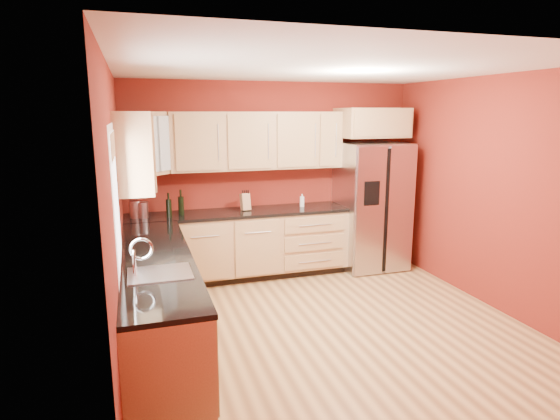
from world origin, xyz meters
name	(u,v)px	position (x,y,z in m)	size (l,w,h in m)	color
floor	(327,326)	(0.00, 0.00, 0.00)	(4.00, 4.00, 0.00)	brown
ceiling	(333,68)	(0.00, 0.00, 2.60)	(4.00, 4.00, 0.00)	white
wall_back	(272,178)	(0.00, 2.00, 1.30)	(4.00, 0.04, 2.60)	maroon
wall_front	(465,266)	(0.00, -2.00, 1.30)	(4.00, 0.04, 2.60)	maroon
wall_left	(117,217)	(-2.00, 0.00, 1.30)	(0.04, 4.00, 2.60)	maroon
wall_right	(495,194)	(2.00, 0.00, 1.30)	(0.04, 4.00, 2.60)	maroon
base_cabinets_back	(240,246)	(-0.55, 1.70, 0.44)	(2.90, 0.60, 0.88)	#A77B51
base_cabinets_left	(158,306)	(-1.70, 0.00, 0.44)	(0.60, 2.80, 0.88)	#A77B51
countertop_back	(239,213)	(-0.55, 1.69, 0.90)	(2.90, 0.62, 0.04)	black
countertop_left	(157,258)	(-1.69, 0.00, 0.90)	(0.62, 2.80, 0.04)	black
upper_cabinets_back	(258,141)	(-0.25, 1.83, 1.83)	(2.30, 0.33, 0.75)	#A77B51
upper_cabinets_left	(133,150)	(-1.83, 0.72, 1.83)	(0.33, 1.35, 0.75)	#A77B51
corner_upper_cabinet	(147,144)	(-1.67, 1.67, 1.83)	(0.62, 0.33, 0.75)	#A77B51
over_fridge_cabinet	(372,123)	(1.35, 1.70, 2.05)	(0.92, 0.60, 0.40)	#A77B51
refrigerator	(371,206)	(1.35, 1.62, 0.89)	(0.90, 0.75, 1.78)	silver
window	(116,199)	(-1.98, -0.50, 1.55)	(0.03, 0.90, 1.00)	white
sink_faucet	(159,256)	(-1.69, -0.50, 1.07)	(0.50, 0.42, 0.30)	silver
canister_left	(143,210)	(-1.76, 1.66, 1.02)	(0.12, 0.12, 0.20)	silver
canister_right	(135,209)	(-1.85, 1.69, 1.03)	(0.13, 0.13, 0.21)	silver
wine_bottle_a	(169,205)	(-1.45, 1.62, 1.07)	(0.07, 0.07, 0.30)	black
wine_bottle_b	(181,202)	(-1.30, 1.69, 1.08)	(0.07, 0.07, 0.32)	black
knife_block	(245,202)	(-0.45, 1.74, 1.03)	(0.11, 0.10, 0.22)	#AC7F53
soap_dispenser	(302,200)	(0.34, 1.73, 1.01)	(0.06, 0.06, 0.18)	white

